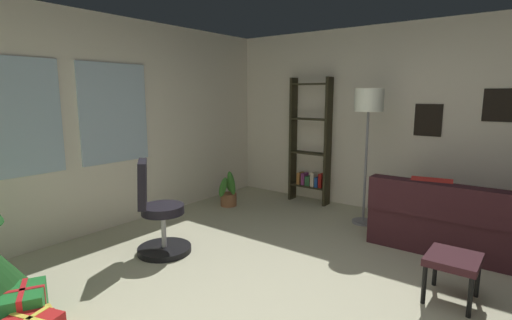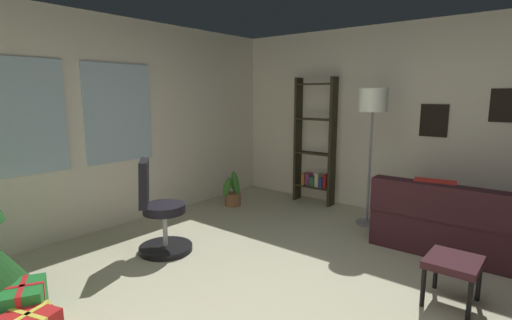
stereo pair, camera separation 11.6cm
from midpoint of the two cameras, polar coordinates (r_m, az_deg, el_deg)
ground_plane at (r=3.32m, az=9.73°, el=-21.24°), size 5.49×5.81×0.10m
wall_back_with_windows at (r=4.99m, az=-20.96°, el=5.09°), size 5.49×0.12×2.58m
wall_right_with_frames at (r=5.48m, az=24.89°, el=5.15°), size 0.12×5.81×2.58m
couch at (r=4.80m, az=32.36°, el=-8.47°), size 1.70×1.94×0.79m
footstool at (r=3.51m, az=28.23°, el=-13.70°), size 0.43×0.38×0.38m
gift_box_green at (r=3.41m, az=-30.48°, el=-18.01°), size 0.41×0.44×0.29m
office_chair at (r=4.15m, az=-13.48°, el=-8.18°), size 0.59×0.58×0.99m
bookshelf at (r=5.85m, az=9.36°, el=1.73°), size 0.18×0.64×1.90m
floor_lamp at (r=4.94m, az=17.65°, el=7.11°), size 0.35×0.35×1.72m
potted_plant at (r=5.71m, az=-2.93°, el=-4.87°), size 0.46×0.30×0.55m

